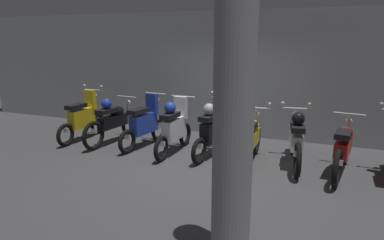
% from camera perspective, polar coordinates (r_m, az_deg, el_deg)
% --- Properties ---
extents(ground_plane, '(80.00, 80.00, 0.00)m').
position_cam_1_polar(ground_plane, '(6.69, 1.77, -7.58)').
color(ground_plane, '#424244').
extents(back_wall, '(16.00, 0.30, 3.06)m').
position_cam_1_polar(back_wall, '(8.67, 7.33, 7.55)').
color(back_wall, gray).
rests_on(back_wall, ground).
extents(motorbike_slot_0, '(0.59, 1.68, 1.29)m').
position_cam_1_polar(motorbike_slot_0, '(8.67, -17.73, 0.30)').
color(motorbike_slot_0, black).
rests_on(motorbike_slot_0, ground).
extents(motorbike_slot_1, '(0.56, 1.95, 1.08)m').
position_cam_1_polar(motorbike_slot_1, '(8.22, -13.03, -0.11)').
color(motorbike_slot_1, black).
rests_on(motorbike_slot_1, ground).
extents(motorbike_slot_2, '(0.56, 1.67, 1.18)m').
position_cam_1_polar(motorbike_slot_2, '(7.80, -7.94, -0.62)').
color(motorbike_slot_2, black).
rests_on(motorbike_slot_2, ground).
extents(motorbike_slot_3, '(0.56, 1.68, 1.18)m').
position_cam_1_polar(motorbike_slot_3, '(7.27, -2.98, -1.20)').
color(motorbike_slot_3, black).
rests_on(motorbike_slot_3, ground).
extents(motorbike_slot_4, '(0.58, 1.67, 1.29)m').
position_cam_1_polar(motorbike_slot_4, '(7.09, 3.54, -1.57)').
color(motorbike_slot_4, black).
rests_on(motorbike_slot_4, ground).
extents(motorbike_slot_5, '(0.59, 1.95, 1.15)m').
position_cam_1_polar(motorbike_slot_5, '(6.75, 9.74, -3.18)').
color(motorbike_slot_5, black).
rests_on(motorbike_slot_5, ground).
extents(motorbike_slot_6, '(0.58, 1.94, 1.15)m').
position_cam_1_polar(motorbike_slot_6, '(6.86, 16.91, -2.98)').
color(motorbike_slot_6, black).
rests_on(motorbike_slot_6, ground).
extents(motorbike_slot_7, '(0.56, 1.94, 1.03)m').
position_cam_1_polar(motorbike_slot_7, '(6.70, 23.88, -4.29)').
color(motorbike_slot_7, black).
rests_on(motorbike_slot_7, ground).
extents(support_pillar, '(0.43, 0.43, 3.06)m').
position_cam_1_polar(support_pillar, '(3.55, 6.89, -0.63)').
color(support_pillar, gray).
rests_on(support_pillar, ground).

